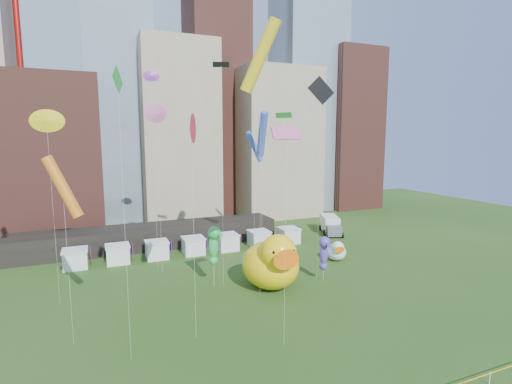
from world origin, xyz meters
name	(u,v)px	position (x,y,z in m)	size (l,w,h in m)	color
skyline	(166,110)	(2.25, 61.06, 21.44)	(101.00, 23.00, 68.00)	brown
pavilion	(151,236)	(-4.00, 42.00, 1.60)	(38.00, 6.00, 3.20)	black
vendor_tents	(194,246)	(1.02, 36.00, 1.11)	(33.24, 2.80, 2.40)	white
big_duck	(272,262)	(5.76, 20.35, 2.94)	(6.56, 8.53, 6.41)	yellow
small_duck	(336,251)	(17.78, 25.80, 1.28)	(3.57, 3.99, 2.79)	white
seahorse_green	(214,242)	(0.22, 23.38, 4.96)	(1.89, 2.09, 6.72)	silver
seahorse_purple	(324,250)	(12.07, 20.00, 3.62)	(1.41, 1.72, 5.23)	silver
box_truck	(330,225)	(25.40, 38.63, 1.48)	(4.75, 7.21, 2.88)	white
kite_1	(286,135)	(1.78, 9.68, 16.36)	(2.95, 1.48, 16.92)	silver
kite_2	(221,71)	(1.20, 23.10, 22.86)	(1.66, 0.84, 23.77)	silver
kite_3	(118,94)	(-9.50, 12.15, 19.00)	(0.79, 1.66, 20.86)	silver
kite_4	(260,56)	(3.96, 19.39, 23.85)	(3.90, 3.52, 27.34)	silver
kite_5	(262,135)	(6.20, 24.04, 16.50)	(1.41, 3.11, 19.06)	silver
kite_6	(63,187)	(-13.47, 16.18, 12.47)	(2.92, 1.79, 14.88)	silver
kite_7	(151,78)	(-4.53, 31.73, 23.02)	(1.28, 0.38, 23.92)	silver
kite_8	(191,129)	(-4.32, 13.44, 16.80)	(1.08, 2.21, 17.96)	silver
kite_9	(157,113)	(-4.27, 30.32, 18.91)	(1.98, 1.48, 20.05)	silver
kite_10	(321,94)	(11.68, 20.82, 20.78)	(3.02, 0.62, 22.72)	silver
kite_11	(284,117)	(11.52, 29.22, 18.78)	(1.64, 2.02, 19.37)	silver
kite_12	(47,121)	(-15.02, 24.89, 17.64)	(2.09, 0.77, 18.72)	silver
kite_13	(254,147)	(6.46, 26.93, 15.09)	(2.30, 1.01, 17.00)	silver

